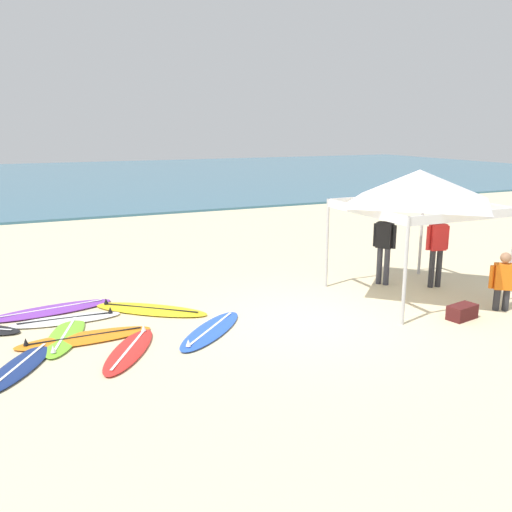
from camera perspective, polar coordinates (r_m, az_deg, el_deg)
name	(u,v)px	position (r m, az deg, el deg)	size (l,w,h in m)	color
ground_plane	(306,320)	(10.59, 5.21, -6.69)	(80.00, 80.00, 0.00)	beige
sea	(85,178)	(40.86, -17.45, 7.77)	(80.00, 36.00, 0.10)	#386B84
canopy_tent	(419,187)	(12.04, 16.65, 6.93)	(2.85, 2.85, 2.75)	#B7B7BC
surfboard_yellow	(150,309)	(11.23, -11.02, -5.50)	(2.29, 2.05, 0.19)	yellow
surfboard_red	(129,350)	(9.34, -13.10, -9.57)	(1.44, 1.96, 0.19)	red
surfboard_lime	(65,335)	(10.28, -19.32, -7.84)	(1.15, 2.10, 0.19)	#7AD12D
surfboard_navy	(19,367)	(9.27, -23.51, -10.57)	(1.41, 1.93, 0.19)	navy
surfboard_purple	(50,310)	(11.73, -20.75, -5.32)	(2.53, 1.02, 0.19)	purple
surfboard_blue	(211,330)	(9.97, -4.77, -7.75)	(1.91, 1.91, 0.19)	blue
surfboard_orange	(84,338)	(10.06, -17.51, -8.16)	(2.32, 0.65, 0.19)	orange
surfboard_white	(66,320)	(11.08, -19.21, -6.29)	(2.05, 0.62, 0.19)	white
person_red	(437,245)	(13.09, 18.40, 1.07)	(0.54, 0.30, 1.71)	#2D2D33
person_black	(384,243)	(12.98, 13.26, 1.31)	(0.38, 0.48, 1.71)	#383842
person_orange	(503,279)	(11.97, 24.45, -2.20)	(0.48, 0.38, 1.20)	#2D2D33
gear_bag_near_tent	(462,312)	(11.29, 20.74, -5.49)	(0.60, 0.32, 0.28)	#4C1919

